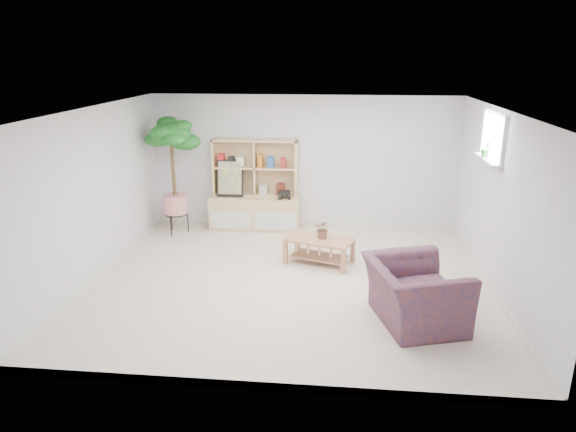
# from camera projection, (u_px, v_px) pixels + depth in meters

# --- Properties ---
(floor) EXTENTS (5.50, 5.00, 0.01)m
(floor) POSITION_uv_depth(u_px,v_px,m) (290.00, 281.00, 7.28)
(floor) COLOR beige
(floor) RESTS_ON ground
(ceiling) EXTENTS (5.50, 5.00, 0.01)m
(ceiling) POSITION_uv_depth(u_px,v_px,m) (291.00, 110.00, 6.55)
(ceiling) COLOR white
(ceiling) RESTS_ON walls
(walls) EXTENTS (5.51, 5.01, 2.40)m
(walls) POSITION_uv_depth(u_px,v_px,m) (290.00, 200.00, 6.92)
(walls) COLOR silver
(walls) RESTS_ON floor
(baseboard) EXTENTS (5.50, 5.00, 0.10)m
(baseboard) POSITION_uv_depth(u_px,v_px,m) (290.00, 278.00, 7.27)
(baseboard) COLOR silver
(baseboard) RESTS_ON floor
(window) EXTENTS (0.10, 0.98, 0.68)m
(window) POSITION_uv_depth(u_px,v_px,m) (494.00, 137.00, 6.99)
(window) COLOR silver
(window) RESTS_ON walls
(window_sill) EXTENTS (0.14, 1.00, 0.04)m
(window_sill) POSITION_uv_depth(u_px,v_px,m) (487.00, 160.00, 7.09)
(window_sill) COLOR silver
(window_sill) RESTS_ON walls
(storage_unit) EXTENTS (1.63, 0.55, 1.63)m
(storage_unit) POSITION_uv_depth(u_px,v_px,m) (255.00, 185.00, 9.24)
(storage_unit) COLOR tan
(storage_unit) RESTS_ON floor
(poster) EXTENTS (0.48, 0.12, 0.66)m
(poster) POSITION_uv_depth(u_px,v_px,m) (230.00, 179.00, 9.20)
(poster) COLOR yellow
(poster) RESTS_ON storage_unit
(toy_truck) EXTENTS (0.33, 0.25, 0.16)m
(toy_truck) POSITION_uv_depth(u_px,v_px,m) (284.00, 194.00, 9.13)
(toy_truck) COLOR black
(toy_truck) RESTS_ON storage_unit
(coffee_table) EXTENTS (1.11, 0.82, 0.40)m
(coffee_table) POSITION_uv_depth(u_px,v_px,m) (319.00, 251.00, 7.85)
(coffee_table) COLOR #B67953
(coffee_table) RESTS_ON floor
(table_plant) EXTENTS (0.31, 0.29, 0.29)m
(table_plant) POSITION_uv_depth(u_px,v_px,m) (323.00, 229.00, 7.75)
(table_plant) COLOR #1C6117
(table_plant) RESTS_ON coffee_table
(floor_tree) EXTENTS (0.93, 0.93, 2.06)m
(floor_tree) POSITION_uv_depth(u_px,v_px,m) (174.00, 177.00, 8.93)
(floor_tree) COLOR #196221
(floor_tree) RESTS_ON floor
(armchair) EXTENTS (1.28, 1.39, 0.85)m
(armchair) POSITION_uv_depth(u_px,v_px,m) (415.00, 289.00, 6.06)
(armchair) COLOR navy
(armchair) RESTS_ON floor
(sill_plant) EXTENTS (0.16, 0.14, 0.23)m
(sill_plant) POSITION_uv_depth(u_px,v_px,m) (486.00, 149.00, 7.15)
(sill_plant) COLOR #196221
(sill_plant) RESTS_ON window_sill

